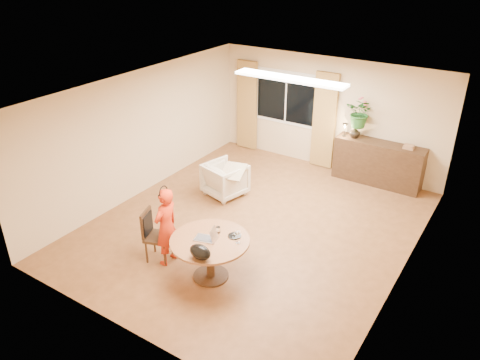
{
  "coord_description": "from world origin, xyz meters",
  "views": [
    {
      "loc": [
        3.88,
        -6.47,
        4.79
      ],
      "look_at": [
        -0.19,
        -0.2,
        1.01
      ],
      "focal_mm": 35.0,
      "sensor_mm": 36.0,
      "label": 1
    }
  ],
  "objects_px": {
    "child": "(166,227)",
    "sideboard": "(378,163)",
    "dining_chair": "(158,236)",
    "armchair": "(225,179)",
    "dining_table": "(210,248)"
  },
  "relations": [
    {
      "from": "child",
      "to": "sideboard",
      "type": "xyz_separation_m",
      "value": [
        1.98,
        4.74,
        -0.2
      ]
    },
    {
      "from": "child",
      "to": "armchair",
      "type": "xyz_separation_m",
      "value": [
        -0.54,
        2.46,
        -0.33
      ]
    },
    {
      "from": "dining_table",
      "to": "armchair",
      "type": "relative_size",
      "value": 1.58
    },
    {
      "from": "dining_chair",
      "to": "armchair",
      "type": "relative_size",
      "value": 1.16
    },
    {
      "from": "dining_table",
      "to": "child",
      "type": "distance_m",
      "value": 0.85
    },
    {
      "from": "dining_table",
      "to": "child",
      "type": "bearing_deg",
      "value": -176.33
    },
    {
      "from": "dining_table",
      "to": "armchair",
      "type": "height_order",
      "value": "armchair"
    },
    {
      "from": "dining_table",
      "to": "child",
      "type": "relative_size",
      "value": 0.91
    },
    {
      "from": "dining_chair",
      "to": "child",
      "type": "xyz_separation_m",
      "value": [
        0.18,
        0.03,
        0.23
      ]
    },
    {
      "from": "dining_chair",
      "to": "child",
      "type": "distance_m",
      "value": 0.29
    },
    {
      "from": "dining_table",
      "to": "sideboard",
      "type": "relative_size",
      "value": 0.65
    },
    {
      "from": "dining_chair",
      "to": "armchair",
      "type": "bearing_deg",
      "value": 79.2
    },
    {
      "from": "child",
      "to": "sideboard",
      "type": "relative_size",
      "value": 0.71
    },
    {
      "from": "dining_chair",
      "to": "armchair",
      "type": "height_order",
      "value": "dining_chair"
    },
    {
      "from": "armchair",
      "to": "dining_chair",
      "type": "bearing_deg",
      "value": 112.25
    }
  ]
}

